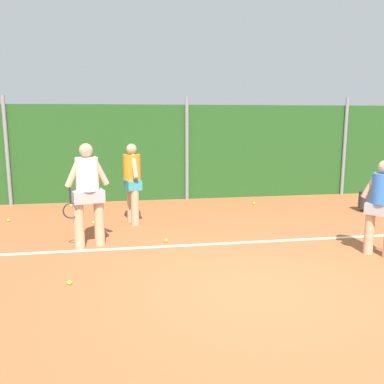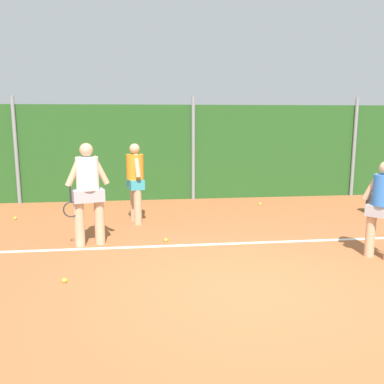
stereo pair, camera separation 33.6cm
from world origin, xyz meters
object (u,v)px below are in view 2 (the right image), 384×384
(tennis_ball_2, at_px, (166,240))
(tennis_ball_6, at_px, (97,221))
(player_foreground_near, at_px, (383,205))
(tennis_ball_0, at_px, (78,204))
(tennis_ball_1, at_px, (260,204))
(tennis_ball_4, at_px, (64,280))
(player_midcourt, at_px, (88,189))
(player_backcourt_far, at_px, (135,179))
(tennis_ball_3, at_px, (15,218))
(ball_hopper, at_px, (374,201))

(tennis_ball_2, relative_size, tennis_ball_6, 1.00)
(player_foreground_near, bearing_deg, tennis_ball_2, -153.01)
(tennis_ball_0, height_order, tennis_ball_1, same)
(tennis_ball_4, bearing_deg, player_midcourt, 85.06)
(player_backcourt_far, bearing_deg, player_foreground_near, 40.80)
(player_backcourt_far, relative_size, tennis_ball_6, 26.30)
(tennis_ball_1, distance_m, tennis_ball_4, 6.32)
(tennis_ball_1, xyz_separation_m, tennis_ball_2, (-2.66, -2.97, 0.00))
(tennis_ball_2, bearing_deg, player_backcourt_far, 110.45)
(tennis_ball_2, bearing_deg, player_midcourt, -178.64)
(tennis_ball_2, bearing_deg, tennis_ball_3, 147.48)
(ball_hopper, distance_m, tennis_ball_1, 2.76)
(tennis_ball_2, xyz_separation_m, tennis_ball_4, (-1.53, -1.76, 0.00))
(ball_hopper, bearing_deg, tennis_ball_1, 153.04)
(player_foreground_near, relative_size, tennis_ball_3, 24.30)
(player_midcourt, height_order, tennis_ball_2, player_midcourt)
(player_backcourt_far, xyz_separation_m, tennis_ball_0, (-1.55, 1.94, -0.94))
(player_backcourt_far, bearing_deg, tennis_ball_2, 6.63)
(player_foreground_near, xyz_separation_m, ball_hopper, (1.67, 3.05, -0.61))
(player_midcourt, relative_size, tennis_ball_6, 27.98)
(ball_hopper, height_order, tennis_ball_0, ball_hopper)
(player_foreground_near, height_order, tennis_ball_0, player_foreground_near)
(ball_hopper, relative_size, tennis_ball_3, 7.78)
(tennis_ball_3, height_order, tennis_ball_6, same)
(ball_hopper, distance_m, tennis_ball_6, 6.54)
(ball_hopper, distance_m, tennis_ball_4, 7.50)
(player_foreground_near, xyz_separation_m, tennis_ball_6, (-4.86, 2.90, -0.86))
(tennis_ball_1, bearing_deg, player_midcourt, -143.37)
(tennis_ball_6, bearing_deg, tennis_ball_0, 110.11)
(tennis_ball_3, bearing_deg, ball_hopper, -2.60)
(tennis_ball_0, xyz_separation_m, tennis_ball_2, (2.11, -3.46, 0.00))
(player_midcourt, xyz_separation_m, ball_hopper, (6.49, 1.75, -0.74))
(player_midcourt, xyz_separation_m, tennis_ball_3, (-1.92, 2.14, -1.00))
(tennis_ball_3, height_order, tennis_ball_4, same)
(player_foreground_near, distance_m, player_backcourt_far, 4.91)
(tennis_ball_1, distance_m, tennis_ball_6, 4.31)
(player_foreground_near, xyz_separation_m, tennis_ball_4, (-4.96, -0.43, -0.86))
(player_backcourt_far, height_order, tennis_ball_6, player_backcourt_far)
(tennis_ball_0, height_order, tennis_ball_4, same)
(player_backcourt_far, height_order, tennis_ball_0, player_backcourt_far)
(player_midcourt, distance_m, tennis_ball_4, 2.01)
(player_midcourt, height_order, tennis_ball_1, player_midcourt)
(tennis_ball_1, relative_size, tennis_ball_2, 1.00)
(ball_hopper, bearing_deg, player_midcourt, -164.87)
(ball_hopper, bearing_deg, tennis_ball_4, -152.28)
(tennis_ball_2, distance_m, tennis_ball_4, 2.33)
(tennis_ball_2, height_order, tennis_ball_6, same)
(player_foreground_near, relative_size, tennis_ball_2, 24.30)
(tennis_ball_3, bearing_deg, player_midcourt, -48.00)
(ball_hopper, xyz_separation_m, tennis_ball_2, (-5.11, -1.72, -0.26))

